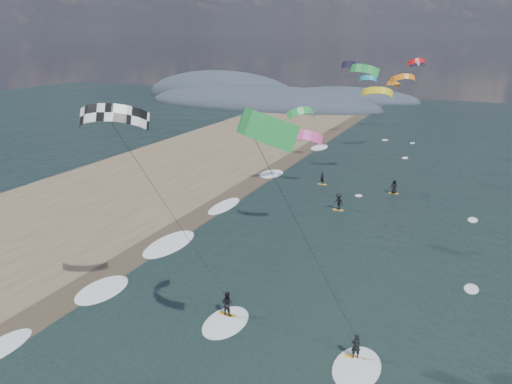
% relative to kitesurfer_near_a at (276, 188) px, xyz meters
% --- Properties ---
extents(ground, '(260.00, 260.00, 0.00)m').
position_rel_kitesurfer_near_a_xyz_m(ground, '(-5.04, -0.87, -11.24)').
color(ground, black).
rests_on(ground, ground).
extents(sand_strip, '(26.00, 240.00, 0.00)m').
position_rel_kitesurfer_near_a_xyz_m(sand_strip, '(-29.04, 9.13, -11.23)').
color(sand_strip, brown).
rests_on(sand_strip, ground).
extents(wet_sand_strip, '(3.00, 240.00, 0.00)m').
position_rel_kitesurfer_near_a_xyz_m(wet_sand_strip, '(-17.04, 9.13, -11.23)').
color(wet_sand_strip, '#382D23').
rests_on(wet_sand_strip, ground).
extents(coastal_hills, '(80.00, 41.00, 15.00)m').
position_rel_kitesurfer_near_a_xyz_m(coastal_hills, '(-49.88, 106.99, -11.24)').
color(coastal_hills, '#3D4756').
rests_on(coastal_hills, ground).
extents(kitesurfer_near_a, '(7.59, 9.19, 15.32)m').
position_rel_kitesurfer_near_a_xyz_m(kitesurfer_near_a, '(0.00, 0.00, 0.00)').
color(kitesurfer_near_a, yellow).
rests_on(kitesurfer_near_a, ground).
extents(kitesurfer_near_b, '(7.09, 8.73, 14.98)m').
position_rel_kitesurfer_near_a_xyz_m(kitesurfer_near_b, '(-8.08, 1.60, -1.49)').
color(kitesurfer_near_b, yellow).
rests_on(kitesurfer_near_b, ground).
extents(far_kitesurfers, '(9.78, 9.08, 1.84)m').
position_rel_kitesurfer_near_a_xyz_m(far_kitesurfers, '(-3.99, 32.35, -10.36)').
color(far_kitesurfers, yellow).
rests_on(far_kitesurfers, ground).
extents(bg_kite_field, '(11.58, 72.01, 6.90)m').
position_rel_kitesurfer_near_a_xyz_m(bg_kite_field, '(-5.82, 51.47, 0.38)').
color(bg_kite_field, teal).
rests_on(bg_kite_field, ground).
extents(shoreline_surf, '(2.40, 79.40, 0.11)m').
position_rel_kitesurfer_near_a_xyz_m(shoreline_surf, '(-15.84, 13.88, -11.24)').
color(shoreline_surf, white).
rests_on(shoreline_surf, ground).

